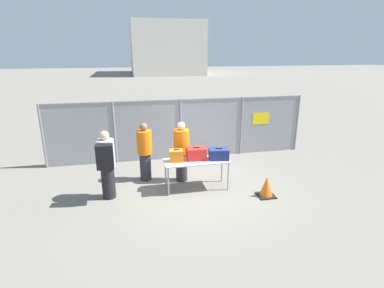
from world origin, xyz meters
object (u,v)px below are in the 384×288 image
suitcase_navy (219,154)px  utility_trailer (225,130)px  suitcase_orange (176,156)px  inspection_table (197,163)px  security_worker_far (145,151)px  traffic_cone (266,187)px  traveler_hooded (106,163)px  suitcase_red (196,154)px  security_worker_near (181,151)px

suitcase_navy → utility_trailer: suitcase_navy is taller
suitcase_orange → suitcase_navy: (1.11, -0.08, -0.01)m
utility_trailer → suitcase_orange: bearing=-123.0°
inspection_table → security_worker_far: bearing=146.3°
security_worker_far → traffic_cone: (2.89, -1.66, -0.61)m
suitcase_navy → utility_trailer: bearing=69.8°
traveler_hooded → traffic_cone: (3.86, -0.70, -0.70)m
suitcase_orange → traveler_hooded: bearing=-174.3°
traveler_hooded → traffic_cone: size_ratio=3.24×
traveler_hooded → suitcase_red: bearing=3.0°
inspection_table → suitcase_orange: 0.57m
suitcase_orange → suitcase_red: bearing=4.0°
suitcase_red → traveler_hooded: 2.26m
suitcase_orange → utility_trailer: bearing=57.0°
suitcase_red → security_worker_near: size_ratio=0.30×
suitcase_navy → security_worker_far: bearing=155.0°
suitcase_orange → traffic_cone: suitcase_orange is taller
inspection_table → utility_trailer: 4.62m
security_worker_near → traffic_cone: 2.44m
traffic_cone → utility_trailer: bearing=84.3°
security_worker_near → utility_trailer: size_ratio=0.52×
inspection_table → traffic_cone: bearing=-26.6°
utility_trailer → suitcase_navy: bearing=-110.2°
traffic_cone → suitcase_navy: bearing=142.4°
suitcase_red → suitcase_orange: bearing=-176.0°
traveler_hooded → traffic_cone: 3.98m
suitcase_navy → traffic_cone: size_ratio=1.04×
suitcase_navy → security_worker_near: security_worker_near is taller
suitcase_navy → security_worker_near: bearing=145.6°
security_worker_far → utility_trailer: security_worker_far is taller
suitcase_orange → security_worker_near: (0.23, 0.53, -0.06)m
suitcase_navy → security_worker_near: (-0.88, 0.60, -0.05)m
suitcase_red → utility_trailer: (2.10, 4.00, -0.51)m
suitcase_red → security_worker_near: 0.58m
suitcase_orange → suitcase_navy: size_ratio=0.68×
suitcase_red → inspection_table: bearing=-93.7°
security_worker_near → security_worker_far: bearing=-7.4°
security_worker_near → traffic_cone: security_worker_near is taller
suitcase_red → suitcase_navy: (0.58, -0.11, -0.02)m
suitcase_navy → security_worker_far: size_ratio=0.34×
suitcase_orange → suitcase_red: size_ratio=0.74×
traveler_hooded → utility_trailer: traveler_hooded is taller
suitcase_navy → traveler_hooded: size_ratio=0.32×
traveler_hooded → inspection_table: bearing=0.6°
traffic_cone → security_worker_far: bearing=150.1°
security_worker_near → suitcase_orange: bearing=74.5°
suitcase_navy → traffic_cone: (1.03, -0.79, -0.68)m
suitcase_red → traveler_hooded: (-2.25, -0.21, 0.00)m
suitcase_navy → traffic_cone: suitcase_navy is taller
inspection_table → suitcase_navy: suitcase_navy is taller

